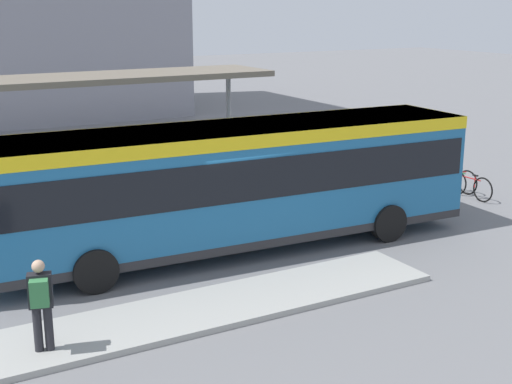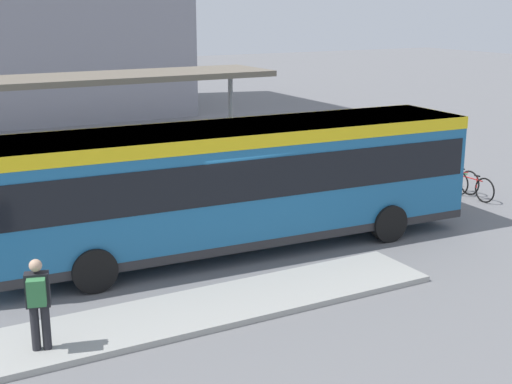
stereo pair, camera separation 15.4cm
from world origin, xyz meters
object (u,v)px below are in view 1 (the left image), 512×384
Objects in this scene: potted_planter_far_side at (245,172)px; bicycle_red at (470,186)px; city_bus at (234,178)px; potted_planter_near_shelter at (90,191)px; bicycle_green at (454,179)px; pedestrian_waiting at (41,300)px.

bicycle_red is at bearing -32.77° from potted_planter_far_side.
bicycle_red is at bearing 7.07° from city_bus.
potted_planter_far_side is at bearing 1.57° from potted_planter_near_shelter.
bicycle_green is at bearing -25.35° from potted_planter_far_side.
pedestrian_waiting is 14.65m from bicycle_green.
city_bus reaches higher than pedestrian_waiting.
potted_planter_far_side is (2.62, 4.30, -1.05)m from city_bus.
pedestrian_waiting is 14.18m from bicycle_red.
bicycle_red is (8.34, 0.61, -1.36)m from city_bus.
potted_planter_far_side is (7.90, 7.56, -0.33)m from pedestrian_waiting.
pedestrian_waiting reaches higher than potted_planter_near_shelter.
potted_planter_far_side is at bearing -29.83° from pedestrian_waiting.
pedestrian_waiting is at bearing 105.41° from bicycle_green.
city_bus is at bearing 96.29° from bicycle_green.
potted_planter_far_side reaches higher than bicycle_green.
bicycle_red is (13.62, 3.88, -0.65)m from pedestrian_waiting.
city_bus is 6.26m from pedestrian_waiting.
bicycle_red is at bearing -57.67° from pedestrian_waiting.
pedestrian_waiting is at bearing 104.93° from bicycle_red.
city_bus is 6.72× the size of bicycle_red.
bicycle_red is 6.81m from potted_planter_far_side.
bicycle_green is (0.22, 0.87, 0.01)m from bicycle_red.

